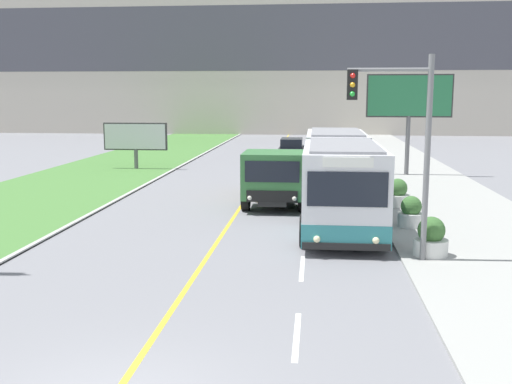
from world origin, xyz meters
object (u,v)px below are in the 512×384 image
traffic_light_mast (403,132)px  planter_round_near (431,239)px  planter_round_third (397,194)px  billboard_large (409,100)px  city_bus (339,175)px  dump_truck (276,177)px  planter_round_second (411,213)px  billboard_small (135,138)px  car_distant (292,149)px

traffic_light_mast → planter_round_near: size_ratio=5.05×
planter_round_third → billboard_large: bearing=79.7°
billboard_large → planter_round_third: billboard_large is taller
city_bus → billboard_large: (4.29, 11.52, 2.78)m
dump_truck → planter_round_second: size_ratio=6.39×
city_bus → planter_round_second: size_ratio=12.09×
dump_truck → planter_round_third: bearing=-1.1°
billboard_large → dump_truck: bearing=-124.6°
billboard_small → planter_round_second: 21.15m
car_distant → billboard_small: 11.90m
dump_truck → planter_round_near: bearing=-57.2°
billboard_large → planter_round_near: bearing=-96.1°
billboard_small → planter_round_second: (14.45, -15.38, -1.41)m
city_bus → dump_truck: size_ratio=1.89×
billboard_large → billboard_small: bearing=174.4°
car_distant → planter_round_third: 19.46m
dump_truck → car_distant: 18.69m
billboard_small → planter_round_near: 24.03m
billboard_small → planter_round_third: billboard_small is taller
billboard_small → planter_round_second: bearing=-46.8°
planter_round_near → city_bus: bearing=111.7°
traffic_light_mast → billboard_small: (-13.47, 19.64, -1.66)m
traffic_light_mast → planter_round_second: size_ratio=5.27×
planter_round_second → traffic_light_mast: bearing=-102.9°
city_bus → traffic_light_mast: bearing=-77.5°
dump_truck → traffic_light_mast: 9.39m
car_distant → billboard_large: bearing=-51.8°
car_distant → traffic_light_mast: (4.07, -26.84, 2.94)m
city_bus → car_distant: bearing=97.4°
billboard_large → planter_round_second: (-1.86, -13.79, -3.77)m
billboard_large → planter_round_second: 14.41m
billboard_large → planter_round_second: size_ratio=5.32×
dump_truck → billboard_large: 12.42m
car_distant → planter_round_second: (5.05, -22.57, -0.13)m
city_bus → planter_round_second: bearing=-43.0°
traffic_light_mast → planter_round_third: 8.67m
car_distant → dump_truck: bearing=-89.7°
city_bus → planter_round_second: city_bus is taller
traffic_light_mast → billboard_large: 18.29m
dump_truck → planter_round_third: (5.00, -0.10, -0.61)m
car_distant → planter_round_near: bearing=-79.2°
traffic_light_mast → planter_round_second: (0.98, 4.26, -3.07)m
city_bus → planter_round_third: bearing=31.7°
billboard_small → car_distant: bearing=37.4°
billboard_large → planter_round_third: 10.83m
billboard_small → planter_round_third: bearing=-38.7°
billboard_large → planter_round_near: size_ratio=5.09×
planter_round_near → planter_round_second: bearing=89.7°
billboard_large → planter_round_near: 18.07m
dump_truck → planter_round_near: (4.94, -7.68, -0.63)m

